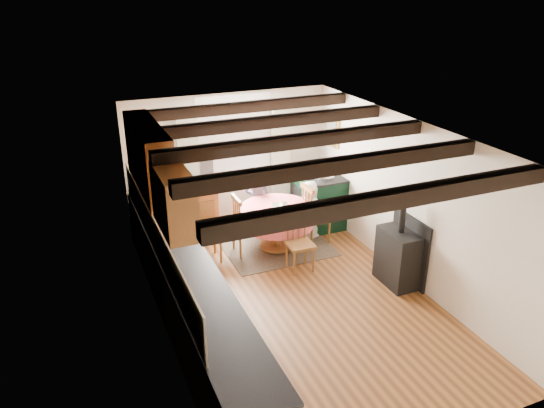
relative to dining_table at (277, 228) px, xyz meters
name	(u,v)px	position (x,y,z in m)	size (l,w,h in m)	color
floor	(294,300)	(-0.40, -1.53, -0.37)	(3.60, 5.50, 0.00)	#965929
ceiling	(297,134)	(-0.40, -1.53, 2.03)	(3.60, 5.50, 0.00)	white
wall_back	(229,161)	(-0.40, 1.22, 0.83)	(3.60, 0.00, 2.40)	silver
wall_front	(430,348)	(-0.40, -4.28, 0.83)	(3.60, 0.00, 2.40)	silver
wall_left	(159,248)	(-2.20, -1.53, 0.83)	(0.00, 5.50, 2.40)	silver
wall_right	(409,202)	(1.40, -1.53, 0.83)	(0.00, 5.50, 2.40)	silver
beam_a	(392,199)	(-0.40, -3.53, 1.94)	(3.60, 0.16, 0.16)	black
beam_b	(337,166)	(-0.40, -2.53, 1.94)	(3.60, 0.16, 0.16)	black
beam_c	(297,141)	(-0.40, -1.53, 1.94)	(3.60, 0.16, 0.16)	black
beam_d	(266,122)	(-0.40, -0.53, 1.94)	(3.60, 0.16, 0.16)	black
beam_e	(242,107)	(-0.40, 0.47, 1.94)	(3.60, 0.16, 0.16)	black
splash_left	(155,237)	(-2.18, -1.23, 0.83)	(0.02, 4.50, 0.55)	beige
splash_back	(173,169)	(-1.40, 1.20, 0.83)	(1.40, 0.02, 0.55)	beige
base_cabinet_left	(187,296)	(-1.90, -1.53, 0.07)	(0.60, 5.30, 0.88)	#A25B28
base_cabinet_back	(177,216)	(-1.45, 0.92, 0.07)	(1.30, 0.60, 0.88)	#A25B28
worktop_left	(187,265)	(-1.88, -1.53, 0.53)	(0.64, 5.30, 0.04)	black
worktop_back	(176,192)	(-1.45, 0.90, 0.53)	(1.30, 0.64, 0.04)	black
wall_cabinet_glass	(148,157)	(-2.03, -0.33, 1.58)	(0.34, 1.80, 0.90)	#A25B28
wall_cabinet_solid	(174,201)	(-2.03, -1.83, 1.53)	(0.34, 0.90, 0.70)	#A25B28
window_frame	(234,139)	(-0.30, 1.20, 1.23)	(1.34, 0.03, 1.54)	white
window_pane	(234,139)	(-0.30, 1.21, 1.23)	(1.20, 0.01, 1.40)	white
curtain_left	(189,174)	(-1.15, 1.12, 0.73)	(0.35, 0.10, 2.10)	beige
curtain_right	(281,161)	(0.55, 1.12, 0.73)	(0.35, 0.10, 2.10)	beige
curtain_rod	(235,105)	(-0.30, 1.12, 1.83)	(0.03, 0.03, 2.00)	black
wall_picture	(331,129)	(1.37, 0.77, 1.33)	(0.04, 0.50, 0.60)	gold
wall_plate	(285,128)	(0.65, 1.19, 1.33)	(0.30, 0.30, 0.02)	silver
rug	(277,247)	(0.00, 0.00, -0.36)	(1.73, 1.35, 0.01)	#322922
dining_table	(277,228)	(0.00, 0.00, 0.00)	(1.21, 1.21, 0.73)	#F04C4C
chair_near	(300,243)	(0.05, -0.79, 0.09)	(0.39, 0.41, 0.91)	brown
chair_left	(227,228)	(-0.85, 0.04, 0.14)	(0.43, 0.45, 1.00)	brown
chair_right	(316,213)	(0.72, 0.00, 0.15)	(0.44, 0.46, 1.02)	brown
aga_range	(318,198)	(1.07, 0.61, 0.12)	(0.68, 1.06, 0.97)	black
cast_iron_stove	(399,243)	(1.18, -1.70, 0.29)	(0.39, 0.66, 1.31)	black
child_far	(258,200)	(-0.08, 0.67, 0.25)	(0.45, 0.29, 1.23)	#4A4C5F
child_right	(309,210)	(0.67, 0.16, 0.15)	(0.50, 0.33, 1.02)	white
bowl_a	(277,206)	(0.00, 0.00, 0.39)	(0.21, 0.21, 0.05)	silver
bowl_b	(294,213)	(0.13, -0.35, 0.40)	(0.21, 0.21, 0.07)	silver
cup	(285,205)	(0.12, -0.05, 0.41)	(0.10, 0.10, 0.09)	silver
canister_tall	(156,186)	(-1.76, 0.94, 0.66)	(0.13, 0.13, 0.22)	#262628
canister_wide	(178,185)	(-1.40, 0.90, 0.65)	(0.17, 0.17, 0.19)	#262628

